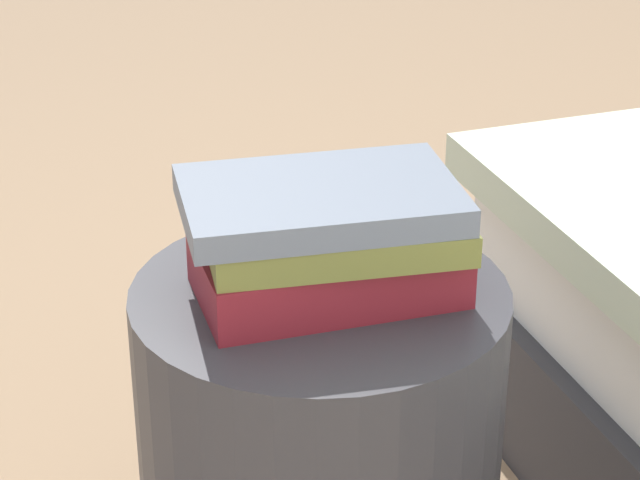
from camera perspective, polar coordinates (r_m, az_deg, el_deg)
book_maroon at (r=1.32m, az=0.39°, el=-1.34°), size 0.29×0.18×0.06m
book_olive at (r=1.30m, az=0.66°, el=0.44°), size 0.29×0.21×0.03m
book_slate at (r=1.29m, az=0.15°, el=1.82°), size 0.31×0.23×0.03m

